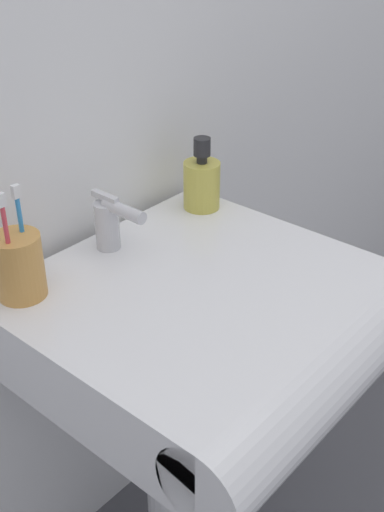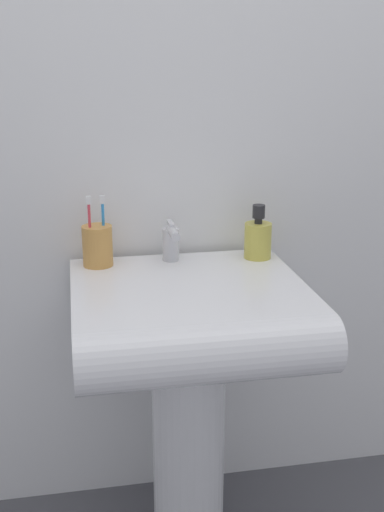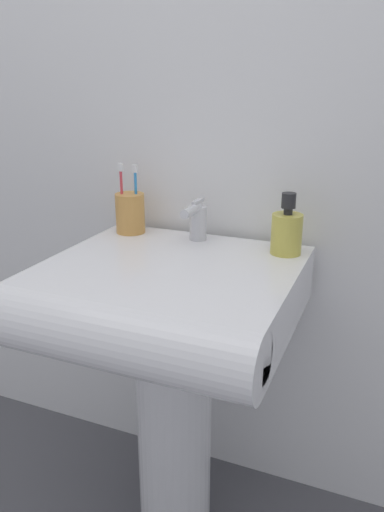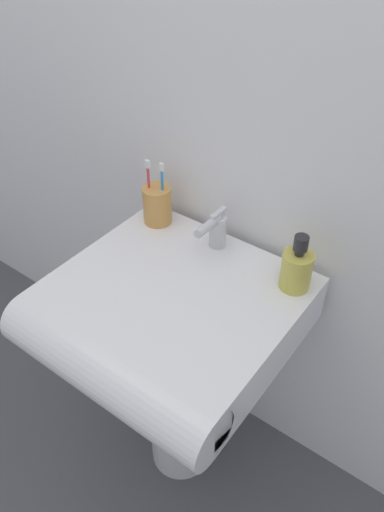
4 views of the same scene
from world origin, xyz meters
TOP-DOWN VIEW (x-y plane):
  - sink_pedestal at (0.00, 0.00)m, footprint 0.18×0.18m
  - sink_basin at (0.00, -0.05)m, footprint 0.54×0.53m
  - faucet at (-0.01, 0.17)m, footprint 0.04×0.11m
  - toothbrush_cup at (-0.20, 0.17)m, footprint 0.08×0.08m
  - soap_bottle at (0.21, 0.16)m, footprint 0.07×0.07m

SIDE VIEW (x-z plane):
  - sink_pedestal at x=0.00m, z-range 0.00..0.60m
  - sink_basin at x=0.00m, z-range 0.60..0.73m
  - soap_bottle at x=0.21m, z-range 0.71..0.85m
  - toothbrush_cup at x=-0.20m, z-range 0.69..0.87m
  - faucet at x=-0.01m, z-range 0.73..0.83m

